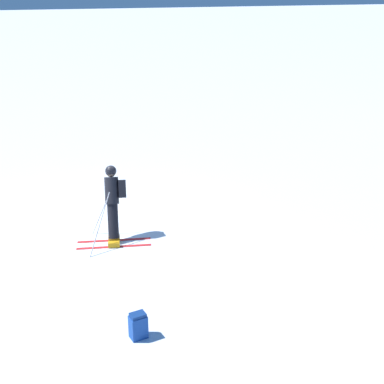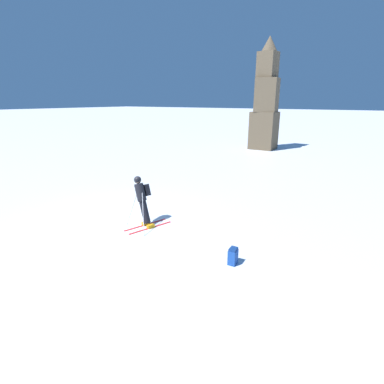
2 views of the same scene
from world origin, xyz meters
name	(u,v)px [view 2 (image 2 of 2)]	position (x,y,z in m)	size (l,w,h in m)	color
ground_plane	(120,218)	(0.00, 0.00, 0.00)	(300.00, 300.00, 0.00)	white
skier	(142,198)	(1.12, 0.13, 1.03)	(1.27, 1.86, 1.87)	red
rock_pillar	(266,104)	(-1.62, 20.09, 4.15)	(2.30, 2.02, 9.90)	brown
spare_backpack	(233,256)	(5.29, -0.68, 0.24)	(0.24, 0.32, 0.50)	#194293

